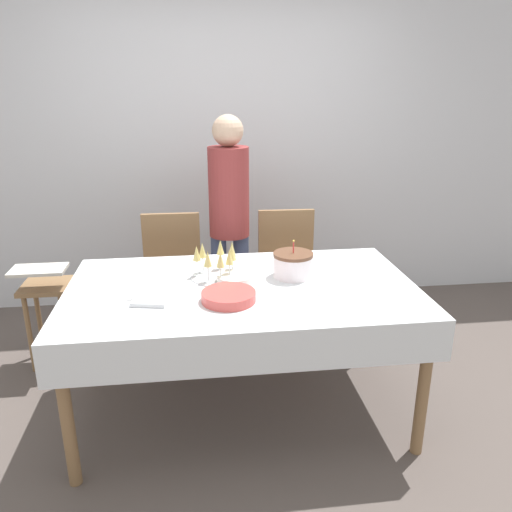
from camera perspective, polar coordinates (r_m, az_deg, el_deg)
The scene contains 14 objects.
ground_plane at distance 3.02m, azimuth -1.46°, elevation -17.13°, with size 12.00×12.00×0.00m, color #564C47.
wall_back at distance 4.13m, azimuth -4.05°, elevation 12.94°, with size 8.00×0.05×2.70m.
dining_table at distance 2.68m, azimuth -1.58°, elevation -5.41°, with size 1.84×1.06×0.78m.
dining_chair_far_left at distance 3.52m, azimuth -9.52°, elevation -2.40°, with size 0.43×0.43×0.94m.
dining_chair_far_right at distance 3.58m, azimuth 3.61°, elevation -1.82°, with size 0.44×0.44×0.94m.
birthday_cake at distance 2.75m, azimuth 4.25°, elevation -0.99°, with size 0.22×0.22×0.21m.
champagne_tray at distance 2.74m, azimuth -4.35°, elevation -0.58°, with size 0.32×0.32×0.18m.
plate_stack_main at distance 2.45m, azimuth -3.15°, elevation -4.63°, with size 0.27×0.27×0.05m.
plate_stack_dessert at distance 2.68m, azimuth -2.41°, elevation -2.58°, with size 0.20×0.20×0.04m.
cake_knife at distance 2.57m, azimuth 4.58°, elevation -4.09°, with size 0.28×0.15×0.00m.
fork_pile at distance 2.46m, azimuth -12.18°, elevation -5.34°, with size 0.18×0.09×0.02m.
napkin_pile at distance 2.59m, azimuth -12.67°, elevation -4.20°, with size 0.15×0.15×0.01m.
person_standing at distance 3.48m, azimuth -3.09°, elevation 5.35°, with size 0.28×0.28×1.60m.
high_chair at distance 3.51m, azimuth -22.82°, elevation -4.35°, with size 0.33×0.35×0.71m.
Camera 1 is at (-0.24, -2.43, 1.78)m, focal length 35.00 mm.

